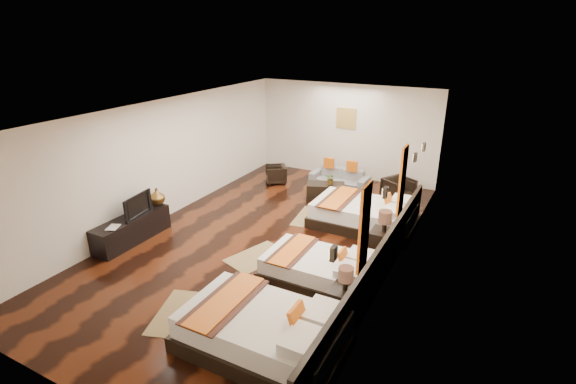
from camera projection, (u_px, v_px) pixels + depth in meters
The scene contains 30 objects.
floor at pixel (266, 239), 9.26m from camera, with size 5.50×9.50×0.01m, color black.
ceiling at pixel (263, 110), 8.24m from camera, with size 5.50×9.50×0.01m, color white.
back_wall at pixel (346, 131), 12.67m from camera, with size 5.50×0.01×2.80m, color silver.
left_wall at pixel (164, 160), 9.94m from camera, with size 0.01×9.50×2.80m, color silver.
right_wall at pixel (398, 202), 7.56m from camera, with size 0.01×9.50×2.80m, color silver.
headboard_panel at pixel (379, 268), 7.26m from camera, with size 0.08×6.60×0.90m, color black.
bed_near at pixel (264, 331), 5.99m from camera, with size 2.34×1.47×0.89m.
bed_mid at pixel (319, 269), 7.62m from camera, with size 1.97×1.24×0.75m.
bed_far at pixel (365, 214), 9.72m from camera, with size 2.32×1.46×0.89m.
nightstand_a at pixel (344, 300), 6.66m from camera, with size 0.45×0.45×0.89m.
nightstand_b at pixel (383, 240), 8.44m from camera, with size 0.50×0.50×0.98m.
jute_mat_near at pixel (181, 313), 6.83m from camera, with size 0.75×1.20×0.01m, color olive.
jute_mat_mid at pixel (257, 257), 8.51m from camera, with size 0.75×1.20×0.01m, color olive.
jute_mat_far at pixel (312, 217), 10.27m from camera, with size 0.75×1.20×0.01m, color olive.
tv_console at pixel (132, 229), 9.08m from camera, with size 0.50×1.80×0.55m, color black.
tv at pixel (135, 205), 8.97m from camera, with size 0.85×0.11×0.49m, color black.
book at pixel (108, 227), 8.50m from camera, with size 0.21×0.29×0.03m, color black.
figurine at pixel (157, 196), 9.58m from camera, with size 0.36×0.36×0.38m, color brown.
sofa at pixel (340, 178), 12.26m from camera, with size 1.69×0.66×0.49m, color slate.
armchair_left at pixel (276, 174), 12.47m from camera, with size 0.57×0.59×0.53m, color black.
armchair_right at pixel (398, 190), 11.14m from camera, with size 0.68×0.70×0.63m, color black.
coffee_table at pixel (325, 191), 11.41m from camera, with size 1.00×0.50×0.40m, color black.
table_plant at pixel (331, 179), 11.25m from camera, with size 0.27×0.23×0.30m, color #245B1E.
orange_panel_a at pixel (364, 228), 5.89m from camera, with size 0.04×0.40×1.30m, color #D86014.
orange_panel_b at pixel (402, 181), 7.71m from camera, with size 0.04×0.40×1.30m, color #D86014.
sconce_near at pixel (333, 253), 4.94m from camera, with size 0.07×0.12×0.18m.
sconce_mid at pixel (385, 192), 6.76m from camera, with size 0.07×0.12×0.18m.
sconce_far at pixel (415, 157), 8.57m from camera, with size 0.07×0.12×0.18m.
sconce_lounge at pixel (424, 147), 9.32m from camera, with size 0.07×0.12×0.18m.
gold_artwork at pixel (346, 118), 12.51m from camera, with size 0.60×0.04×0.60m, color #AD873F.
Camera 1 is at (4.25, -7.09, 4.31)m, focal length 26.47 mm.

